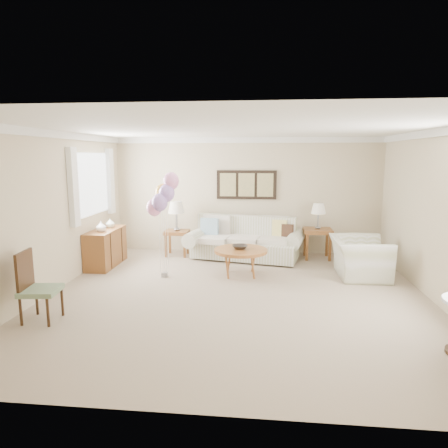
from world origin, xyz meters
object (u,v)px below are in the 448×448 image
object	(u,v)px
coffee_table	(241,251)
accent_chair	(35,285)
sofa	(245,242)
balloon_cluster	(163,196)
armchair	(359,257)

from	to	relation	value
coffee_table	accent_chair	size ratio (longest dim) A/B	1.03
coffee_table	sofa	bearing A→B (deg)	88.86
balloon_cluster	coffee_table	bearing A→B (deg)	10.32
armchair	balloon_cluster	xyz separation A→B (m)	(-3.55, -0.40, 1.14)
accent_chair	balloon_cluster	xyz separation A→B (m)	(1.23, 2.09, 1.00)
accent_chair	armchair	bearing A→B (deg)	27.58
coffee_table	accent_chair	distance (m)	3.50
sofa	armchair	size ratio (longest dim) A/B	2.37
accent_chair	balloon_cluster	bearing A→B (deg)	59.56
coffee_table	balloon_cluster	distance (m)	1.74
accent_chair	balloon_cluster	distance (m)	2.62
sofa	accent_chair	xyz separation A→B (m)	(-2.63, -3.60, 0.14)
coffee_table	accent_chair	world-z (taller)	accent_chair
sofa	accent_chair	size ratio (longest dim) A/B	2.74
accent_chair	sofa	bearing A→B (deg)	53.88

